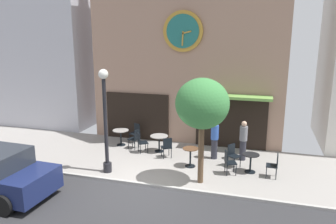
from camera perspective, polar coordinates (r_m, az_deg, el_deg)
ground_plane at (r=10.89m, az=-6.12°, el=-14.85°), size 24.40×11.70×0.13m
clock_building at (r=16.32m, az=3.78°, el=15.65°), size 9.14×3.82×11.11m
street_lamp at (r=12.27m, az=-10.82°, el=-1.62°), size 0.36×0.36×3.91m
street_tree at (r=11.04m, az=5.95°, el=1.31°), size 1.83×1.64×3.71m
cafe_table_near_curb at (r=15.57m, az=-8.21°, el=-3.83°), size 0.74×0.74×0.74m
cafe_table_center_right at (r=14.59m, az=-1.54°, el=-4.85°), size 0.79×0.79×0.74m
cafe_table_center at (r=13.03m, az=3.91°, el=-7.38°), size 0.61×0.61×0.76m
cafe_table_leftmost at (r=12.87m, az=14.16°, el=-8.13°), size 0.63×0.63×0.72m
cafe_chair_near_lamp at (r=15.95m, az=-5.65°, el=-3.37°), size 0.54×0.54×0.90m
cafe_chair_outer at (r=13.26m, az=11.21°, el=-7.11°), size 0.56×0.56×0.90m
cafe_chair_corner at (r=12.64m, az=17.99°, el=-8.57°), size 0.41×0.41×0.90m
cafe_chair_left_end at (r=12.52m, az=10.48°, el=-8.32°), size 0.51×0.51×0.90m
cafe_chair_facing_street at (r=14.52m, az=-4.71°, el=-5.05°), size 0.56×0.56×0.90m
cafe_chair_under_awning at (r=15.04m, az=-5.77°, el=-4.42°), size 0.46×0.46×0.90m
cafe_chair_by_entrance at (r=13.85m, az=-0.20°, el=-5.93°), size 0.55×0.55×0.90m
pedestrian_grey at (r=13.90m, az=12.94°, el=-4.77°), size 0.35×0.35×1.67m
pedestrian_blue at (r=13.83m, az=8.10°, el=-4.65°), size 0.45×0.45×1.67m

